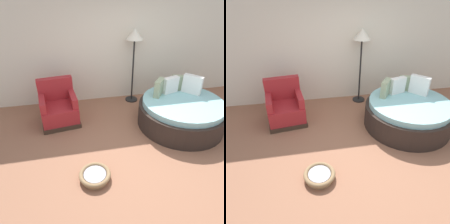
# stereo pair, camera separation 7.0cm
# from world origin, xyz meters

# --- Properties ---
(ground_plane) EXTENTS (8.00, 8.00, 0.02)m
(ground_plane) POSITION_xyz_m (0.00, 0.00, -0.01)
(ground_plane) COLOR #936047
(back_wall) EXTENTS (8.00, 0.12, 3.00)m
(back_wall) POSITION_xyz_m (0.00, 2.33, 1.50)
(back_wall) COLOR silver
(back_wall) RESTS_ON ground_plane
(round_daybed) EXTENTS (1.83, 1.83, 1.00)m
(round_daybed) POSITION_xyz_m (1.04, 0.72, 0.31)
(round_daybed) COLOR #2D231E
(round_daybed) RESTS_ON ground_plane
(red_armchair) EXTENTS (0.89, 0.89, 0.94)m
(red_armchair) POSITION_xyz_m (-1.55, 1.37, 0.33)
(red_armchair) COLOR #38281E
(red_armchair) RESTS_ON ground_plane
(pet_basket) EXTENTS (0.51, 0.51, 0.13)m
(pet_basket) POSITION_xyz_m (-1.00, -0.45, 0.07)
(pet_basket) COLOR #8E704C
(pet_basket) RESTS_ON ground_plane
(floor_lamp) EXTENTS (0.40, 0.40, 1.82)m
(floor_lamp) POSITION_xyz_m (0.31, 2.01, 1.53)
(floor_lamp) COLOR black
(floor_lamp) RESTS_ON ground_plane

